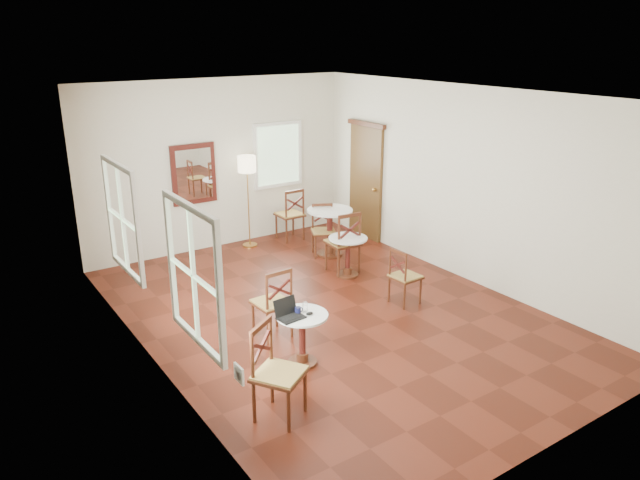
{
  "coord_description": "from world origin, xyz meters",
  "views": [
    {
      "loc": [
        -4.42,
        -6.21,
        3.72
      ],
      "look_at": [
        0.0,
        0.3,
        1.0
      ],
      "focal_mm": 33.78,
      "sensor_mm": 36.0,
      "label": 1
    }
  ],
  "objects_px": {
    "cafe_table_mid": "(348,252)",
    "chair_mid_a": "(344,242)",
    "cafe_table_near": "(302,333)",
    "floor_lamp": "(247,170)",
    "power_adapter": "(292,382)",
    "mouse": "(309,313)",
    "navy_mug": "(298,310)",
    "chair_back_b": "(323,231)",
    "water_glass": "(305,307)",
    "chair_back_a": "(290,214)",
    "cafe_table_back": "(330,227)",
    "chair_mid_b": "(404,276)",
    "chair_near_a": "(273,302)",
    "laptop": "(288,313)",
    "chair_near_b": "(277,372)"
  },
  "relations": [
    {
      "from": "cafe_table_mid",
      "to": "chair_mid_a",
      "type": "bearing_deg",
      "value": 77.38
    },
    {
      "from": "cafe_table_near",
      "to": "floor_lamp",
      "type": "bearing_deg",
      "value": 70.42
    },
    {
      "from": "cafe_table_near",
      "to": "power_adapter",
      "type": "bearing_deg",
      "value": -138.73
    },
    {
      "from": "chair_mid_a",
      "to": "mouse",
      "type": "distance_m",
      "value": 2.94
    },
    {
      "from": "cafe_table_mid",
      "to": "navy_mug",
      "type": "height_order",
      "value": "navy_mug"
    },
    {
      "from": "chair_back_b",
      "to": "chair_mid_a",
      "type": "bearing_deg",
      "value": -76.71
    },
    {
      "from": "water_glass",
      "to": "chair_back_b",
      "type": "bearing_deg",
      "value": 52.14
    },
    {
      "from": "cafe_table_mid",
      "to": "chair_back_a",
      "type": "xyz_separation_m",
      "value": [
        0.19,
        2.06,
        0.09
      ]
    },
    {
      "from": "cafe_table_mid",
      "to": "water_glass",
      "type": "relative_size",
      "value": 5.74
    },
    {
      "from": "cafe_table_back",
      "to": "mouse",
      "type": "relative_size",
      "value": 9.17
    },
    {
      "from": "water_glass",
      "to": "floor_lamp",
      "type": "bearing_deg",
      "value": 71.1
    },
    {
      "from": "cafe_table_mid",
      "to": "chair_mid_b",
      "type": "relative_size",
      "value": 0.77
    },
    {
      "from": "chair_near_a",
      "to": "chair_back_a",
      "type": "xyz_separation_m",
      "value": [
        2.2,
        3.16,
        0.02
      ]
    },
    {
      "from": "chair_back_a",
      "to": "laptop",
      "type": "xyz_separation_m",
      "value": [
        -2.43,
        -3.92,
        0.2
      ]
    },
    {
      "from": "water_glass",
      "to": "chair_mid_a",
      "type": "bearing_deg",
      "value": 44.58
    },
    {
      "from": "chair_mid_b",
      "to": "floor_lamp",
      "type": "xyz_separation_m",
      "value": [
        -0.67,
        3.45,
        1.0
      ]
    },
    {
      "from": "chair_back_b",
      "to": "mouse",
      "type": "relative_size",
      "value": 9.81
    },
    {
      "from": "chair_back_a",
      "to": "water_glass",
      "type": "bearing_deg",
      "value": 60.8
    },
    {
      "from": "chair_mid_b",
      "to": "floor_lamp",
      "type": "distance_m",
      "value": 3.66
    },
    {
      "from": "chair_near_b",
      "to": "laptop",
      "type": "bearing_deg",
      "value": 19.05
    },
    {
      "from": "chair_near_b",
      "to": "water_glass",
      "type": "distance_m",
      "value": 1.15
    },
    {
      "from": "chair_near_b",
      "to": "chair_back_a",
      "type": "relative_size",
      "value": 1.03
    },
    {
      "from": "cafe_table_near",
      "to": "chair_mid_b",
      "type": "relative_size",
      "value": 0.76
    },
    {
      "from": "cafe_table_near",
      "to": "chair_back_a",
      "type": "bearing_deg",
      "value": 60.22
    },
    {
      "from": "floor_lamp",
      "to": "mouse",
      "type": "xyz_separation_m",
      "value": [
        -1.38,
        -4.11,
        -0.76
      ]
    },
    {
      "from": "chair_near_b",
      "to": "power_adapter",
      "type": "distance_m",
      "value": 0.78
    },
    {
      "from": "cafe_table_near",
      "to": "chair_back_b",
      "type": "xyz_separation_m",
      "value": [
        2.3,
        2.91,
        0.05
      ]
    },
    {
      "from": "cafe_table_mid",
      "to": "mouse",
      "type": "xyz_separation_m",
      "value": [
        -2.0,
        -1.95,
        0.26
      ]
    },
    {
      "from": "chair_back_b",
      "to": "navy_mug",
      "type": "height_order",
      "value": "chair_back_b"
    },
    {
      "from": "cafe_table_near",
      "to": "chair_mid_b",
      "type": "xyz_separation_m",
      "value": [
        2.11,
        0.6,
        0.02
      ]
    },
    {
      "from": "chair_back_b",
      "to": "power_adapter",
      "type": "relative_size",
      "value": 8.94
    },
    {
      "from": "cafe_table_back",
      "to": "water_glass",
      "type": "height_order",
      "value": "cafe_table_back"
    },
    {
      "from": "cafe_table_mid",
      "to": "chair_mid_b",
      "type": "height_order",
      "value": "chair_mid_b"
    },
    {
      "from": "chair_back_a",
      "to": "chair_back_b",
      "type": "xyz_separation_m",
      "value": [
        0.04,
        -1.04,
        -0.05
      ]
    },
    {
      "from": "navy_mug",
      "to": "chair_mid_a",
      "type": "bearing_deg",
      "value": 43.3
    },
    {
      "from": "chair_mid_b",
      "to": "water_glass",
      "type": "bearing_deg",
      "value": 102.78
    },
    {
      "from": "chair_near_a",
      "to": "power_adapter",
      "type": "distance_m",
      "value": 1.23
    },
    {
      "from": "laptop",
      "to": "navy_mug",
      "type": "bearing_deg",
      "value": -1.43
    },
    {
      "from": "chair_mid_a",
      "to": "mouse",
      "type": "xyz_separation_m",
      "value": [
        -2.04,
        -2.11,
        0.14
      ]
    },
    {
      "from": "cafe_table_near",
      "to": "chair_mid_a",
      "type": "xyz_separation_m",
      "value": [
        2.1,
        2.05,
        0.12
      ]
    },
    {
      "from": "chair_near_b",
      "to": "chair_mid_b",
      "type": "height_order",
      "value": "chair_near_b"
    },
    {
      "from": "cafe_table_mid",
      "to": "cafe_table_back",
      "type": "bearing_deg",
      "value": 71.84
    },
    {
      "from": "chair_near_a",
      "to": "mouse",
      "type": "xyz_separation_m",
      "value": [
        0.0,
        -0.85,
        0.19
      ]
    },
    {
      "from": "mouse",
      "to": "chair_near_b",
      "type": "bearing_deg",
      "value": -139.97
    },
    {
      "from": "chair_mid_b",
      "to": "power_adapter",
      "type": "bearing_deg",
      "value": 107.58
    },
    {
      "from": "cafe_table_mid",
      "to": "cafe_table_back",
      "type": "relative_size",
      "value": 0.78
    },
    {
      "from": "chair_mid_a",
      "to": "floor_lamp",
      "type": "xyz_separation_m",
      "value": [
        -0.66,
        2.01,
        0.9
      ]
    },
    {
      "from": "laptop",
      "to": "cafe_table_mid",
      "type": "bearing_deg",
      "value": 34.06
    },
    {
      "from": "cafe_table_mid",
      "to": "chair_near_b",
      "type": "distance_m",
      "value": 3.86
    },
    {
      "from": "water_glass",
      "to": "power_adapter",
      "type": "height_order",
      "value": "water_glass"
    }
  ]
}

